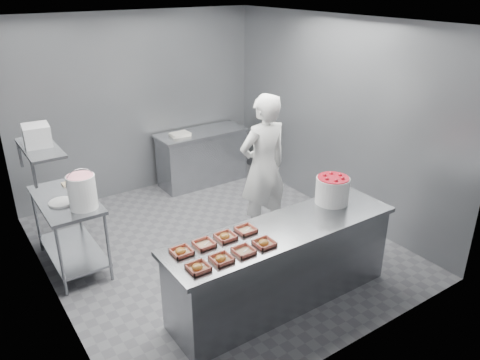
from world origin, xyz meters
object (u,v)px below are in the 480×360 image
Objects in this scene: tray_7 at (246,230)px; strawberry_tub at (332,189)px; tray_1 at (221,259)px; tray_3 at (264,243)px; service_counter at (282,265)px; tray_4 at (181,251)px; glaze_bucket at (82,191)px; appliance at (37,135)px; tray_6 at (225,236)px; tray_5 at (204,244)px; worker at (263,167)px; prep_table at (69,222)px; tray_0 at (198,267)px; tray_2 at (244,251)px; back_counter at (202,157)px.

tray_7 is 1.18m from strawberry_tub.
tray_3 is at bearing 0.00° from tray_1.
tray_3 is at bearing -90.56° from tray_7.
tray_4 is at bearing 171.88° from service_counter.
strawberry_tub is at bearing -31.43° from glaze_bucket.
appliance is (-2.63, 1.84, 0.62)m from strawberry_tub.
tray_6 reaches higher than service_counter.
service_counter is at bearing -10.41° from tray_5.
glaze_bucket is (-2.24, 0.30, 0.13)m from worker.
service_counter is 0.61m from tray_7.
service_counter is 2.56m from prep_table.
tray_4 is 0.24m from tray_5.
glaze_bucket is (-0.45, 1.74, 0.18)m from tray_0.
tray_3 is at bearing -0.00° from tray_2.
tray_0 and tray_6 have the same top height.
tray_5 is at bearing 51.87° from tray_0.
tray_0 is at bearing -65.28° from appliance.
tray_5 is 0.40× the size of glaze_bucket.
tray_3 is 1.79m from worker.
tray_1 is 0.50× the size of strawberry_tub.
back_counter is 8.01× the size of tray_0.
tray_0 is 1.00× the size of tray_1.
back_counter is 3.71m from tray_4.
tray_3 is 0.31m from tray_7.
worker is (2.35, -0.67, 0.38)m from prep_table.
tray_2 reaches higher than prep_table.
back_counter is at bearing 59.75° from tray_0.
prep_table is 6.40× the size of tray_2.
worker is (0.70, 1.28, 0.52)m from service_counter.
tray_0 is 0.31m from tray_4.
prep_table is 2.49m from tray_3.
tray_6 is (-0.00, 0.31, 0.00)m from tray_2.
tray_1 is at bearing -68.33° from glaze_bucket.
worker is (1.30, 1.13, 0.05)m from tray_6.
appliance is (-2.72, -1.26, 1.23)m from back_counter.
glaze_bucket reaches higher than tray_7.
service_counter is 0.78m from tray_2.
tray_2 is at bearing -54.61° from appliance.
worker reaches higher than tray_5.
tray_6 is at bearing 179.80° from strawberry_tub.
tray_7 reaches higher than service_counter.
service_counter is at bearing -8.12° from tray_4.
tray_5 is 1.66m from strawberry_tub.
tray_0 is at bearing 180.00° from tray_3.
tray_6 is 0.40× the size of glaze_bucket.
tray_6 reaches higher than tray_2.
tray_5 is 0.62× the size of appliance.
tray_2 is at bearing -89.44° from tray_6.
tray_1 is at bearing -127.78° from tray_6.
glaze_bucket is at bearing 115.90° from tray_5.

